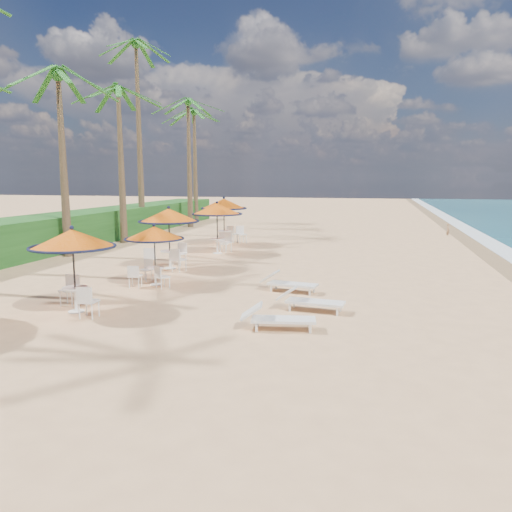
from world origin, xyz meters
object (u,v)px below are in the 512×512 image
(station_2, at_px, (169,223))
(station_3, at_px, (218,214))
(station_1, at_px, (153,240))
(lounger_far, at_px, (287,282))
(station_0, at_px, (73,246))
(lounger_mid, at_px, (308,300))
(station_4, at_px, (225,208))
(lounger_near, at_px, (276,318))

(station_2, relative_size, station_3, 1.00)
(station_1, height_order, station_3, station_3)
(station_3, relative_size, lounger_far, 1.33)
(station_2, height_order, lounger_far, station_2)
(station_0, height_order, lounger_far, station_0)
(station_2, bearing_deg, station_0, -88.87)
(station_1, relative_size, station_2, 0.83)
(station_0, bearing_deg, lounger_mid, 14.56)
(station_1, height_order, station_4, station_4)
(station_4, bearing_deg, station_2, -89.95)
(station_4, xyz_separation_m, lounger_mid, (6.46, -13.15, -1.73))
(station_2, bearing_deg, station_4, 90.05)
(station_3, distance_m, lounger_mid, 11.48)
(station_0, bearing_deg, lounger_near, -3.10)
(station_2, xyz_separation_m, station_3, (0.64, 4.52, 0.08))
(station_3, bearing_deg, station_1, -89.25)
(station_1, distance_m, lounger_mid, 6.24)
(station_3, bearing_deg, station_0, -92.52)
(station_3, relative_size, station_4, 0.97)
(station_0, height_order, station_1, station_0)
(station_2, distance_m, station_4, 7.91)
(station_0, relative_size, lounger_far, 1.25)
(lounger_near, relative_size, lounger_mid, 0.98)
(station_0, relative_size, station_1, 1.13)
(lounger_mid, bearing_deg, lounger_far, 120.31)
(lounger_mid, bearing_deg, lounger_near, -99.80)
(station_4, height_order, lounger_mid, station_4)
(station_4, bearing_deg, station_1, -86.13)
(station_3, xyz_separation_m, lounger_mid, (5.81, -9.76, -1.66))
(station_3, xyz_separation_m, lounger_near, (5.27, -11.71, -1.67))
(station_1, height_order, lounger_mid, station_1)
(lounger_mid, bearing_deg, station_0, -159.54)
(station_1, distance_m, station_4, 11.03)
(station_1, xyz_separation_m, lounger_mid, (5.71, -2.15, -1.26))
(station_1, height_order, lounger_near, station_1)
(station_0, height_order, station_3, station_3)
(lounger_near, distance_m, lounger_far, 4.20)
(station_1, bearing_deg, lounger_mid, -20.64)
(station_1, distance_m, station_3, 7.62)
(station_1, xyz_separation_m, station_3, (-0.10, 7.61, 0.40))
(station_3, bearing_deg, station_2, -98.03)
(lounger_far, bearing_deg, station_2, 160.51)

